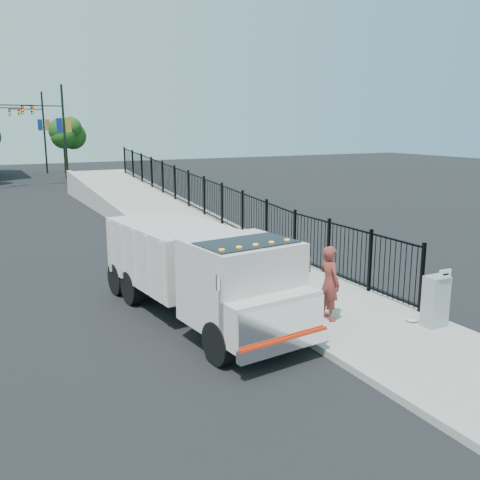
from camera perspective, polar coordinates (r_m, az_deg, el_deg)
name	(u,v)px	position (r m, az deg, el deg)	size (l,w,h in m)	color
ground	(264,314)	(14.29, 2.54, -7.88)	(120.00, 120.00, 0.00)	black
sidewalk	(371,324)	(13.81, 13.80, -8.71)	(3.55, 12.00, 0.12)	#9E998E
curb	(307,337)	(12.69, 7.11, -10.26)	(0.30, 12.00, 0.16)	#ADAAA3
ramp	(151,216)	(29.41, -9.49, 2.50)	(3.95, 24.00, 1.70)	#9E998E
iron_fence	(204,208)	(26.06, -3.83, 3.39)	(0.10, 28.00, 1.80)	black
truck	(201,268)	(13.49, -4.21, -2.99)	(3.06, 7.35, 2.45)	black
worker	(329,283)	(13.48, 9.52, -4.54)	(0.69, 0.45, 1.88)	maroon
utility_cabinet	(435,301)	(13.78, 20.12, -6.15)	(0.55, 0.40, 1.25)	gray
arrow_sign	(445,274)	(13.43, 21.04, -3.42)	(0.35, 0.04, 0.22)	white
debris	(412,320)	(14.10, 17.87, -8.08)	(0.33, 0.33, 0.08)	silver
light_pole_1	(60,131)	(46.37, -18.62, 10.99)	(3.78, 0.22, 8.00)	black
light_pole_3	(41,129)	(57.56, -20.47, 11.00)	(3.78, 0.22, 8.00)	black
tree_1	(64,135)	(51.53, -18.23, 10.59)	(2.25, 2.25, 5.13)	#382314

